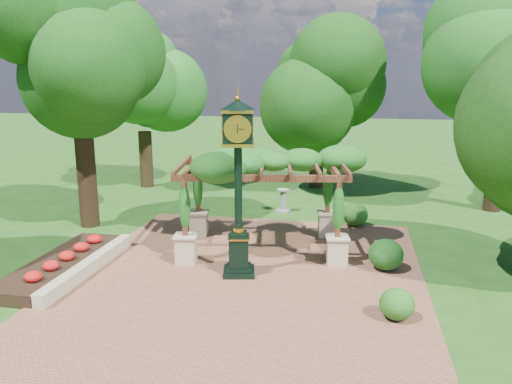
# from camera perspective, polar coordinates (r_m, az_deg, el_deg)

# --- Properties ---
(ground) EXTENTS (120.00, 120.00, 0.00)m
(ground) POSITION_cam_1_polar(r_m,az_deg,el_deg) (13.61, -2.08, -11.42)
(ground) COLOR #1E4714
(ground) RESTS_ON ground
(brick_plaza) EXTENTS (10.00, 12.00, 0.04)m
(brick_plaza) POSITION_cam_1_polar(r_m,az_deg,el_deg) (14.50, -1.17, -9.75)
(brick_plaza) COLOR brown
(brick_plaza) RESTS_ON ground
(border_wall) EXTENTS (0.35, 5.00, 0.40)m
(border_wall) POSITION_cam_1_polar(r_m,az_deg,el_deg) (15.59, -18.52, -8.07)
(border_wall) COLOR #C6B793
(border_wall) RESTS_ON ground
(flower_bed) EXTENTS (1.50, 5.00, 0.36)m
(flower_bed) POSITION_cam_1_polar(r_m,az_deg,el_deg) (16.04, -21.33, -7.77)
(flower_bed) COLOR red
(flower_bed) RESTS_ON ground
(pedestal_clock) EXTENTS (1.19, 1.19, 5.10)m
(pedestal_clock) POSITION_cam_1_polar(r_m,az_deg,el_deg) (13.85, -2.05, 2.28)
(pedestal_clock) COLOR black
(pedestal_clock) RESTS_ON brick_plaza
(pergola) EXTENTS (5.84, 4.19, 3.38)m
(pergola) POSITION_cam_1_polar(r_m,az_deg,el_deg) (16.11, 0.70, 2.80)
(pergola) COLOR #C6B493
(pergola) RESTS_ON brick_plaza
(sundial) EXTENTS (0.61, 0.61, 0.99)m
(sundial) POSITION_cam_1_polar(r_m,az_deg,el_deg) (21.32, 3.09, -1.13)
(sundial) COLOR gray
(sundial) RESTS_ON ground
(shrub_front) EXTENTS (0.90, 0.90, 0.75)m
(shrub_front) POSITION_cam_1_polar(r_m,az_deg,el_deg) (12.47, 15.80, -12.22)
(shrub_front) COLOR #245A19
(shrub_front) RESTS_ON brick_plaza
(shrub_mid) EXTENTS (1.05, 1.05, 0.93)m
(shrub_mid) POSITION_cam_1_polar(r_m,az_deg,el_deg) (15.35, 14.63, -6.93)
(shrub_mid) COLOR #174914
(shrub_mid) RESTS_ON brick_plaza
(shrub_back) EXTENTS (1.04, 1.04, 0.87)m
(shrub_back) POSITION_cam_1_polar(r_m,az_deg,el_deg) (19.53, 11.28, -2.56)
(shrub_back) COLOR #28601B
(shrub_back) RESTS_ON brick_plaza
(tree_west_near) EXTENTS (4.19, 4.19, 9.36)m
(tree_west_near) POSITION_cam_1_polar(r_m,az_deg,el_deg) (19.69, -19.74, 14.54)
(tree_west_near) COLOR black
(tree_west_near) RESTS_ON ground
(tree_west_far) EXTENTS (4.09, 4.09, 7.49)m
(tree_west_far) POSITION_cam_1_polar(r_m,az_deg,el_deg) (26.38, -12.86, 11.60)
(tree_west_far) COLOR #322313
(tree_west_far) RESTS_ON ground
(tree_north) EXTENTS (4.28, 4.28, 7.80)m
(tree_north) POSITION_cam_1_polar(r_m,az_deg,el_deg) (25.77, 7.16, 12.25)
(tree_north) COLOR #2F2212
(tree_north) RESTS_ON ground
(tree_east_far) EXTENTS (4.59, 4.59, 10.04)m
(tree_east_far) POSITION_cam_1_polar(r_m,az_deg,el_deg) (23.28, 26.95, 14.75)
(tree_east_far) COLOR black
(tree_east_far) RESTS_ON ground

